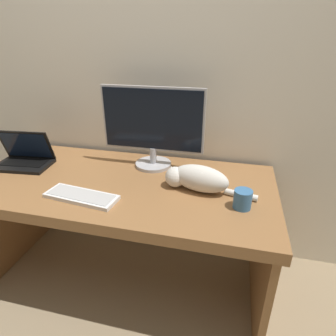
# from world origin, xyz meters

# --- Properties ---
(ground_plane) EXTENTS (12.00, 12.00, 0.00)m
(ground_plane) POSITION_xyz_m (0.00, 0.00, 0.00)
(ground_plane) COLOR #937F60
(wall_back) EXTENTS (6.40, 0.06, 2.60)m
(wall_back) POSITION_xyz_m (0.00, 0.86, 1.30)
(wall_back) COLOR silver
(wall_back) RESTS_ON ground_plane
(desk) EXTENTS (1.70, 0.80, 0.71)m
(desk) POSITION_xyz_m (0.00, 0.40, 0.57)
(desk) COLOR olive
(desk) RESTS_ON ground_plane
(monitor) EXTENTS (0.61, 0.22, 0.48)m
(monitor) POSITION_xyz_m (0.13, 0.64, 0.96)
(monitor) COLOR #B2B2B7
(monitor) RESTS_ON desk
(laptop) EXTENTS (0.34, 0.24, 0.21)m
(laptop) POSITION_xyz_m (-0.65, 0.46, 0.75)
(laptop) COLOR black
(laptop) RESTS_ON desk
(external_keyboard) EXTENTS (0.38, 0.17, 0.02)m
(external_keyboard) POSITION_xyz_m (-0.11, 0.18, 0.72)
(external_keyboard) COLOR white
(external_keyboard) RESTS_ON desk
(cat) EXTENTS (0.48, 0.20, 0.14)m
(cat) POSITION_xyz_m (0.43, 0.40, 0.78)
(cat) COLOR silver
(cat) RESTS_ON desk
(coffee_mug) EXTENTS (0.08, 0.08, 0.09)m
(coffee_mug) POSITION_xyz_m (0.67, 0.28, 0.75)
(coffee_mug) COLOR teal
(coffee_mug) RESTS_ON desk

